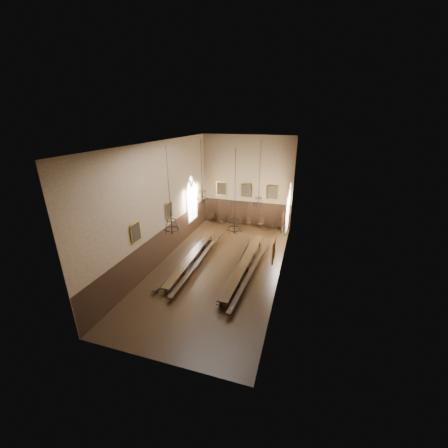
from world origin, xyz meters
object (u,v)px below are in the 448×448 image
at_px(chair_1, 223,221).
at_px(chair_4, 249,224).
at_px(chair_6, 270,227).
at_px(chandelier_front_left, 172,224).
at_px(bench_right_outer, 252,270).
at_px(chair_3, 239,223).
at_px(chair_0, 212,220).
at_px(bench_left_inner, 201,259).
at_px(chandelier_back_left, 202,195).
at_px(table_right, 244,267).
at_px(chandelier_back_right, 258,200).
at_px(chair_5, 260,225).
at_px(table_left, 192,259).
at_px(chandelier_front_right, 234,224).
at_px(bench_right_inner, 236,267).
at_px(chair_7, 280,227).
at_px(bench_left_outer, 187,259).

height_order(chair_1, chair_4, chair_1).
distance_m(chair_6, chandelier_front_left, 12.78).
distance_m(bench_right_outer, chair_3, 9.33).
bearing_deg(chair_6, chair_3, -178.27).
xyz_separation_m(bench_right_outer, chair_0, (-6.24, 8.82, 0.01)).
distance_m(chair_0, chandelier_front_left, 11.96).
xyz_separation_m(bench_left_inner, chandelier_back_left, (-0.62, 2.20, 4.49)).
distance_m(table_right, chandelier_back_right, 5.15).
xyz_separation_m(chair_0, chandelier_back_right, (5.88, -5.68, 4.27)).
xyz_separation_m(chandelier_back_right, chandelier_front_left, (-4.54, -5.55, -0.40)).
height_order(chair_4, chair_5, chair_5).
height_order(table_left, chandelier_front_right, chandelier_front_right).
distance_m(chair_0, chandelier_back_right, 9.22).
bearing_deg(chair_6, table_left, -117.25).
height_order(chair_4, chandelier_back_right, chandelier_back_right).
height_order(chair_3, chandelier_front_left, chandelier_front_left).
xyz_separation_m(bench_right_inner, chair_5, (0.22, 8.54, 0.03)).
xyz_separation_m(table_right, chandelier_front_left, (-4.24, -2.59, 3.80)).
distance_m(chair_1, chair_7, 5.98).
relative_size(table_left, chair_0, 9.04).
height_order(table_left, chandelier_back_left, chandelier_back_left).
bearing_deg(chair_7, chandelier_back_left, -132.98).
xyz_separation_m(bench_right_outer, chair_7, (0.95, 8.81, -0.01)).
bearing_deg(chandelier_front_right, chandelier_back_left, 131.19).
distance_m(table_left, chair_5, 9.34).
height_order(bench_right_outer, chair_5, chair_5).
xyz_separation_m(table_right, chair_6, (0.60, 8.58, -0.10)).
bearing_deg(chair_3, chair_1, 175.28).
bearing_deg(table_left, chandelier_back_left, 89.73).
relative_size(table_left, chair_3, 10.48).
bearing_deg(bench_left_outer, bench_right_outer, -1.72).
distance_m(table_left, bench_right_outer, 4.75).
relative_size(bench_left_inner, chandelier_back_left, 2.26).
bearing_deg(chair_1, chair_4, -2.76).
relative_size(table_right, chair_3, 11.06).
xyz_separation_m(table_right, chair_5, (-0.39, 8.56, -0.07)).
height_order(table_right, bench_right_outer, table_right).
xyz_separation_m(bench_left_inner, chair_4, (1.89, 8.44, -0.02)).
relative_size(table_left, chair_4, 9.99).
height_order(bench_right_outer, chandelier_back_right, chandelier_back_right).
bearing_deg(chair_5, chair_3, -161.48).
xyz_separation_m(bench_right_outer, chandelier_front_right, (-0.92, -1.77, 4.12)).
bearing_deg(table_left, bench_right_outer, -1.99).
bearing_deg(bench_left_inner, chair_6, 64.05).
relative_size(chair_0, chair_6, 1.12).
relative_size(chandelier_front_left, chandelier_front_right, 1.05).
bearing_deg(chair_3, chair_7, -1.17).
relative_size(bench_right_outer, chair_3, 11.85).
distance_m(bench_right_outer, chandelier_back_right, 5.32).
height_order(bench_left_outer, chandelier_front_left, chandelier_front_left).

